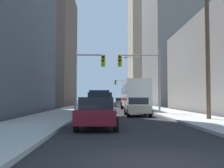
{
  "coord_description": "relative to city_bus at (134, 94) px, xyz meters",
  "views": [
    {
      "loc": [
        -1.21,
        -5.97,
        1.48
      ],
      "look_at": [
        0.0,
        36.88,
        3.7
      ],
      "focal_mm": 43.48,
      "sensor_mm": 36.0,
      "label": 1
    }
  ],
  "objects": [
    {
      "name": "sedan_grey",
      "position": [
        -0.8,
        14.0,
        -1.16
      ],
      "size": [
        1.95,
        4.26,
        1.52
      ],
      "color": "slate",
      "rests_on": "ground"
    },
    {
      "name": "traffic_signal_near_right",
      "position": [
        -0.16,
        -7.55,
        2.12
      ],
      "size": [
        3.9,
        0.44,
        6.0
      ],
      "color": "gray",
      "rests_on": "ground"
    },
    {
      "name": "pickup_truck_silver",
      "position": [
        -3.85,
        -11.96,
        -1.0
      ],
      "size": [
        2.2,
        5.43,
        1.9
      ],
      "color": "#B7BABF",
      "rests_on": "ground"
    },
    {
      "name": "cargo_van_navy",
      "position": [
        -4.01,
        -2.72,
        -0.64
      ],
      "size": [
        2.16,
        5.24,
        2.26
      ],
      "color": "#141E4C",
      "rests_on": "ground"
    },
    {
      "name": "building_left_mid_office",
      "position": [
        -22.19,
        24.95,
        10.2
      ],
      "size": [
        23.62,
        21.3,
        24.26
      ],
      "primitive_type": "cube",
      "color": "#66564C",
      "rests_on": "ground"
    },
    {
      "name": "traffic_signal_far_right",
      "position": [
        0.32,
        27.2,
        2.07
      ],
      "size": [
        2.86,
        0.44,
        6.0
      ],
      "color": "gray",
      "rests_on": "ground"
    },
    {
      "name": "sedan_black",
      "position": [
        -3.99,
        7.8,
        -1.16
      ],
      "size": [
        1.95,
        4.26,
        1.52
      ],
      "color": "black",
      "rests_on": "ground"
    },
    {
      "name": "utility_pole_right",
      "position": [
        3.17,
        -14.83,
        3.27
      ],
      "size": [
        2.2,
        0.28,
        9.85
      ],
      "color": "brown",
      "rests_on": "ground"
    },
    {
      "name": "street_lamp_right",
      "position": [
        1.2,
        5.93,
        2.62
      ],
      "size": [
        2.5,
        0.32,
        7.5
      ],
      "color": "gray",
      "rests_on": "ground"
    },
    {
      "name": "building_right_far_highrise",
      "position": [
        16.29,
        64.89,
        34.76
      ],
      "size": [
        21.0,
        18.86,
        73.37
      ],
      "primitive_type": "cube",
      "color": "tan",
      "rests_on": "ground"
    },
    {
      "name": "sedan_maroon",
      "position": [
        -3.88,
        -18.85,
        -1.16
      ],
      "size": [
        1.95,
        4.24,
        1.52
      ],
      "color": "maroon",
      "rests_on": "ground"
    },
    {
      "name": "city_bus",
      "position": [
        0.0,
        0.0,
        0.0
      ],
      "size": [
        2.68,
        11.53,
        3.4
      ],
      "color": "silver",
      "rests_on": "ground"
    },
    {
      "name": "sidewalk_right",
      "position": [
        2.8,
        23.88,
        -1.85
      ],
      "size": [
        3.79,
        160.0,
        0.15
      ],
      "primitive_type": "cube",
      "color": "#9E9E99",
      "rests_on": "ground"
    },
    {
      "name": "building_right_mid_block",
      "position": [
        14.09,
        22.13,
        14.28
      ],
      "size": [
        17.3,
        18.88,
        32.41
      ],
      "primitive_type": "cube",
      "color": "gray",
      "rests_on": "ground"
    },
    {
      "name": "ground_plane",
      "position": [
        -2.32,
        -26.12,
        -1.93
      ],
      "size": [
        400.0,
        400.0,
        0.0
      ],
      "primitive_type": "plane",
      "color": "black"
    },
    {
      "name": "sidewalk_left",
      "position": [
        -7.43,
        23.88,
        -1.85
      ],
      "size": [
        3.79,
        160.0,
        0.15
      ],
      "primitive_type": "cube",
      "color": "#9E9E99",
      "rests_on": "ground"
    },
    {
      "name": "sedan_beige",
      "position": [
        -0.82,
        -9.82,
        -1.16
      ],
      "size": [
        1.95,
        4.24,
        1.52
      ],
      "color": "#C6B793",
      "rests_on": "ground"
    },
    {
      "name": "traffic_signal_near_left",
      "position": [
        -4.99,
        -7.55,
        2.06
      ],
      "size": [
        2.78,
        0.44,
        6.0
      ],
      "color": "gray",
      "rests_on": "ground"
    }
  ]
}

